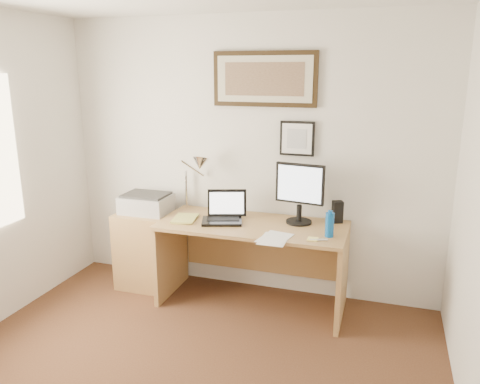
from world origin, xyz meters
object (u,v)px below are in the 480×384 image
at_px(side_cabinet, 146,250).
at_px(laptop, 224,214).
at_px(lcd_monitor, 300,190).
at_px(desk, 255,246).
at_px(water_bottle, 330,225).
at_px(book, 174,218).
at_px(printer, 146,203).

height_order(side_cabinet, laptop, laptop).
height_order(laptop, lcd_monitor, lcd_monitor).
bearing_deg(laptop, desk, 17.23).
xyz_separation_m(water_bottle, book, (-1.36, 0.03, -0.09)).
distance_m(side_cabinet, printer, 0.45).
bearing_deg(book, lcd_monitor, 12.15).
distance_m(desk, lcd_monitor, 0.65).
relative_size(water_bottle, printer, 0.44).
distance_m(water_bottle, desk, 0.77).
xyz_separation_m(desk, lcd_monitor, (0.37, 0.06, 0.53)).
relative_size(side_cabinet, water_bottle, 3.74).
distance_m(book, laptop, 0.45).
distance_m(book, printer, 0.41).
distance_m(laptop, printer, 0.80).
height_order(book, lcd_monitor, lcd_monitor).
bearing_deg(side_cabinet, desk, 1.89).
height_order(desk, laptop, laptop).
xyz_separation_m(side_cabinet, printer, (0.01, 0.04, 0.45)).
height_order(water_bottle, desk, water_bottle).
xyz_separation_m(lcd_monitor, printer, (-1.43, -0.05, -0.22)).
bearing_deg(desk, lcd_monitor, 8.45).
relative_size(water_bottle, book, 0.72).
distance_m(water_bottle, laptop, 0.94).
height_order(book, laptop, laptop).
xyz_separation_m(laptop, lcd_monitor, (0.63, 0.14, 0.23)).
xyz_separation_m(side_cabinet, book, (0.38, -0.14, 0.40)).
bearing_deg(book, water_bottle, -1.13).
relative_size(book, printer, 0.62).
height_order(side_cabinet, water_bottle, water_bottle).
distance_m(side_cabinet, book, 0.56).
xyz_separation_m(side_cabinet, water_bottle, (1.74, -0.17, 0.48)).
distance_m(desk, printer, 1.10).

